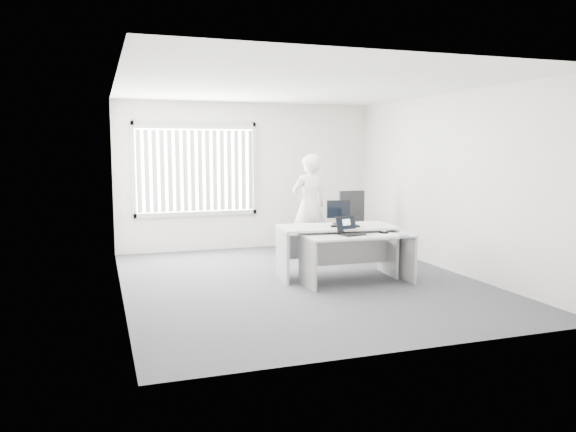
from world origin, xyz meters
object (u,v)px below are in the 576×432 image
object	(u,v)px
person	(309,206)
monitor	(339,212)
office_chair	(355,235)
desk_far	(336,240)
laptop	(352,226)
desk_near	(357,248)

from	to	relation	value
person	monitor	bearing A→B (deg)	78.55
office_chair	person	distance (m)	1.05
desk_far	laptop	bearing A→B (deg)	-81.11
desk_far	laptop	size ratio (longest dim) A/B	5.26
laptop	desk_far	bearing A→B (deg)	80.44
desk_near	office_chair	world-z (taller)	office_chair
monitor	desk_near	bearing A→B (deg)	-76.16
office_chair	person	xyz separation A→B (m)	(-0.89, 0.05, 0.56)
desk_near	desk_far	distance (m)	0.47
desk_far	person	size ratio (longest dim) A/B	0.97
monitor	office_chair	bearing A→B (deg)	67.66
desk_near	desk_far	xyz separation A→B (m)	(-0.13, 0.45, 0.05)
laptop	office_chair	bearing A→B (deg)	50.51
desk_far	monitor	xyz separation A→B (m)	(0.11, 0.19, 0.40)
desk_far	desk_near	bearing A→B (deg)	-68.23
desk_near	person	world-z (taller)	person
desk_far	monitor	bearing A→B (deg)	64.51
office_chair	monitor	distance (m)	1.77
desk_near	person	bearing A→B (deg)	90.14
desk_far	monitor	size ratio (longest dim) A/B	4.86
laptop	monitor	size ratio (longest dim) A/B	0.92
laptop	monitor	world-z (taller)	monitor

